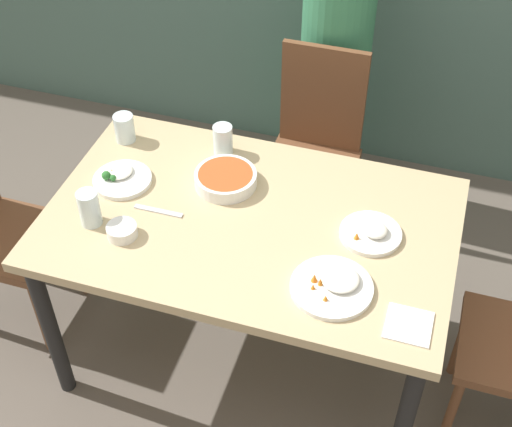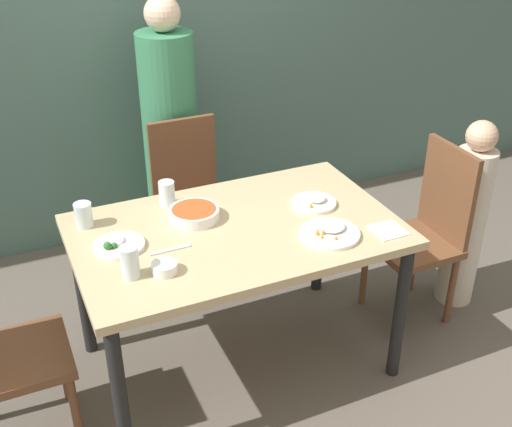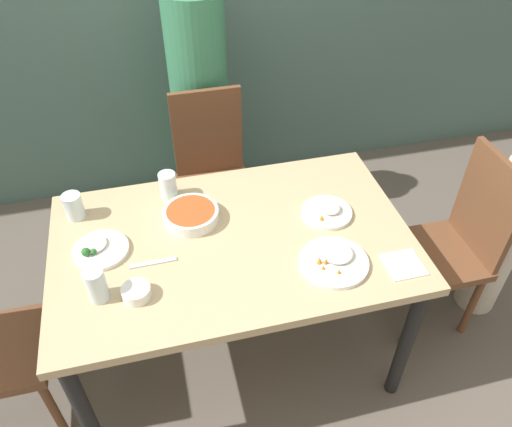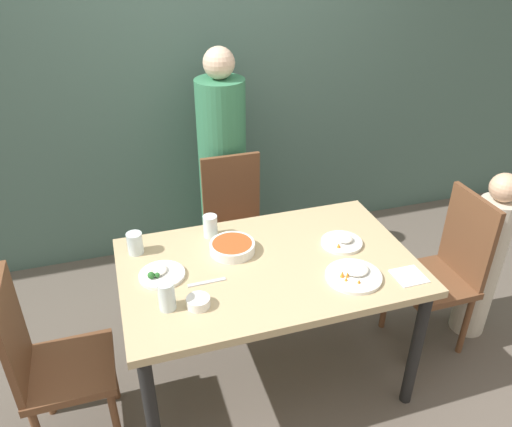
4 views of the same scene
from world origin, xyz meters
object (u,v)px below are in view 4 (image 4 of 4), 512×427
(plate_rice_adult, at_px, (160,274))
(chair_child_spot, at_px, (445,269))
(chair_adult_spot, at_px, (236,226))
(bowl_curry, at_px, (232,247))
(person_adult, at_px, (223,175))
(glass_water_tall, at_px, (210,226))
(person_child, at_px, (484,261))

(plate_rice_adult, bearing_deg, chair_child_spot, -2.35)
(chair_child_spot, height_order, plate_rice_adult, chair_child_spot)
(chair_adult_spot, bearing_deg, bowl_curry, -106.66)
(bowl_curry, xyz_separation_m, plate_rice_adult, (-0.38, -0.10, -0.01))
(person_adult, height_order, bowl_curry, person_adult)
(person_adult, height_order, plate_rice_adult, person_adult)
(bowl_curry, distance_m, glass_water_tall, 0.19)
(bowl_curry, relative_size, glass_water_tall, 1.89)
(person_adult, xyz_separation_m, bowl_curry, (-0.19, -0.97, 0.07))
(chair_adult_spot, height_order, plate_rice_adult, chair_adult_spot)
(person_child, xyz_separation_m, glass_water_tall, (-1.54, 0.34, 0.33))
(chair_child_spot, height_order, person_adult, person_adult)
(chair_adult_spot, xyz_separation_m, person_adult, (-0.00, 0.33, 0.22))
(person_adult, bearing_deg, plate_rice_adult, -118.15)
(chair_child_spot, height_order, glass_water_tall, chair_child_spot)
(person_child, height_order, bowl_curry, person_child)
(chair_child_spot, relative_size, person_child, 0.90)
(chair_child_spot, bearing_deg, chair_adult_spot, -128.45)
(chair_child_spot, relative_size, bowl_curry, 4.21)
(person_adult, bearing_deg, glass_water_tall, -108.45)
(chair_adult_spot, distance_m, person_child, 1.51)
(chair_child_spot, height_order, bowl_curry, chair_child_spot)
(chair_adult_spot, distance_m, chair_child_spot, 1.29)
(chair_adult_spot, xyz_separation_m, plate_rice_adult, (-0.57, -0.74, 0.28))
(chair_adult_spot, relative_size, glass_water_tall, 7.96)
(chair_child_spot, xyz_separation_m, bowl_curry, (-1.20, 0.16, 0.29))
(bowl_curry, bearing_deg, glass_water_tall, 112.07)
(chair_child_spot, distance_m, person_adult, 1.53)
(person_child, distance_m, glass_water_tall, 1.61)
(person_adult, relative_size, person_child, 1.47)
(chair_adult_spot, xyz_separation_m, chair_child_spot, (1.01, -0.80, 0.00))
(person_child, bearing_deg, chair_adult_spot, 147.89)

